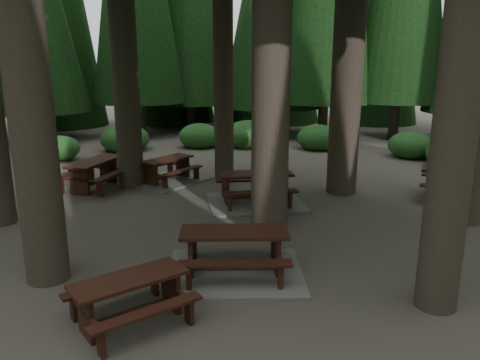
% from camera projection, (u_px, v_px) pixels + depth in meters
% --- Properties ---
extents(ground, '(80.00, 80.00, 0.00)m').
position_uv_depth(ground, '(233.00, 233.00, 10.90)').
color(ground, '#544E44').
rests_on(ground, ground).
extents(picnic_table_a, '(2.98, 2.66, 0.87)m').
position_uv_depth(picnic_table_a, '(234.00, 258.00, 8.79)').
color(picnic_table_a, gray).
rests_on(picnic_table_a, ground).
extents(picnic_table_b, '(1.75, 2.13, 0.88)m').
position_uv_depth(picnic_table_b, '(94.00, 170.00, 14.61)').
color(picnic_table_b, black).
rests_on(picnic_table_b, ground).
extents(picnic_table_c, '(3.22, 2.96, 0.89)m').
position_uv_depth(picnic_table_c, '(255.00, 192.00, 13.12)').
color(picnic_table_c, gray).
rests_on(picnic_table_c, ground).
extents(picnic_table_d, '(2.30, 1.99, 0.88)m').
position_uv_depth(picnic_table_d, '(459.00, 180.00, 13.38)').
color(picnic_table_d, black).
rests_on(picnic_table_d, ground).
extents(picnic_table_e, '(2.18, 2.22, 0.75)m').
position_uv_depth(picnic_table_e, '(130.00, 293.00, 7.10)').
color(picnic_table_e, black).
rests_on(picnic_table_e, ground).
extents(picnic_table_f, '(2.72, 2.93, 0.80)m').
position_uv_depth(picnic_table_f, '(168.00, 174.00, 15.46)').
color(picnic_table_f, gray).
rests_on(picnic_table_f, ground).
extents(shrub_ring, '(23.86, 24.64, 1.49)m').
position_uv_depth(shrub_ring, '(269.00, 209.00, 11.36)').
color(shrub_ring, '#1D5520').
rests_on(shrub_ring, ground).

